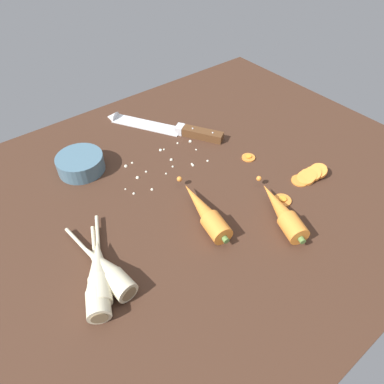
# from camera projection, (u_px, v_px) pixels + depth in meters

# --- Properties ---
(ground_plane) EXTENTS (1.20, 0.90, 0.04)m
(ground_plane) POSITION_uv_depth(u_px,v_px,m) (187.00, 198.00, 0.81)
(ground_plane) COLOR #42281C
(chefs_knife) EXTENTS (0.21, 0.31, 0.04)m
(chefs_knife) POSITION_uv_depth(u_px,v_px,m) (160.00, 126.00, 0.97)
(chefs_knife) COLOR silver
(chefs_knife) RESTS_ON ground_plane
(whole_carrot) EXTENTS (0.07, 0.20, 0.04)m
(whole_carrot) POSITION_uv_depth(u_px,v_px,m) (205.00, 212.00, 0.72)
(whole_carrot) COLOR orange
(whole_carrot) RESTS_ON ground_plane
(whole_carrot_second) EXTENTS (0.09, 0.19, 0.04)m
(whole_carrot_second) POSITION_uv_depth(u_px,v_px,m) (282.00, 212.00, 0.72)
(whole_carrot_second) COLOR orange
(whole_carrot_second) RESTS_ON ground_plane
(parsnip_front) EXTENTS (0.05, 0.21, 0.04)m
(parsnip_front) POSITION_uv_depth(u_px,v_px,m) (106.00, 270.00, 0.62)
(parsnip_front) COLOR beige
(parsnip_front) RESTS_ON ground_plane
(parsnip_mid_left) EXTENTS (0.10, 0.19, 0.04)m
(parsnip_mid_left) POSITION_uv_depth(u_px,v_px,m) (97.00, 283.00, 0.60)
(parsnip_mid_left) COLOR beige
(parsnip_mid_left) RESTS_ON ground_plane
(parsnip_mid_right) EXTENTS (0.11, 0.20, 0.04)m
(parsnip_mid_right) POSITION_uv_depth(u_px,v_px,m) (99.00, 270.00, 0.62)
(parsnip_mid_right) COLOR beige
(parsnip_mid_right) RESTS_ON ground_plane
(carrot_slice_stack) EXTENTS (0.09, 0.05, 0.03)m
(carrot_slice_stack) POSITION_uv_depth(u_px,v_px,m) (309.00, 176.00, 0.82)
(carrot_slice_stack) COLOR orange
(carrot_slice_stack) RESTS_ON ground_plane
(carrot_slice_stray_near) EXTENTS (0.03, 0.03, 0.01)m
(carrot_slice_stray_near) POSITION_uv_depth(u_px,v_px,m) (249.00, 157.00, 0.88)
(carrot_slice_stray_near) COLOR orange
(carrot_slice_stray_near) RESTS_ON ground_plane
(carrot_slice_stray_mid) EXTENTS (0.04, 0.04, 0.01)m
(carrot_slice_stray_mid) POSITION_uv_depth(u_px,v_px,m) (283.00, 200.00, 0.77)
(carrot_slice_stray_mid) COLOR orange
(carrot_slice_stray_mid) RESTS_ON ground_plane
(prep_bowl) EXTENTS (0.11, 0.11, 0.04)m
(prep_bowl) POSITION_uv_depth(u_px,v_px,m) (80.00, 163.00, 0.83)
(prep_bowl) COLOR slate
(prep_bowl) RESTS_ON ground_plane
(mince_crumbs) EXTENTS (0.23, 0.12, 0.01)m
(mince_crumbs) POSITION_uv_depth(u_px,v_px,m) (162.00, 161.00, 0.86)
(mince_crumbs) COLOR silver
(mince_crumbs) RESTS_ON ground_plane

